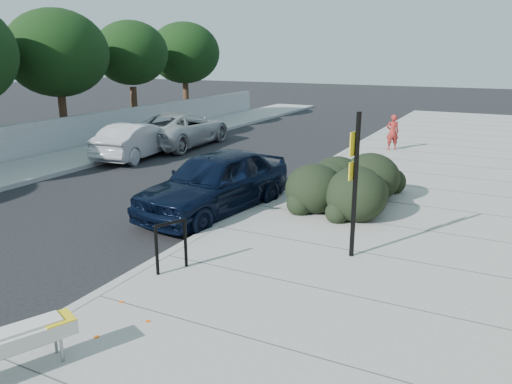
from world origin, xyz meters
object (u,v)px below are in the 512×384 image
bike_rack (171,241)px  pedestrian (393,132)px  sign_post (355,178)px  suv_silver (181,129)px  sedan_navy (215,182)px  wagon_silver (137,140)px

bike_rack → pedestrian: bearing=110.6°
sign_post → suv_silver: (-10.98, 9.61, -1.04)m
sign_post → suv_silver: bearing=154.9°
sedan_navy → sign_post: bearing=-13.0°
bike_rack → pedestrian: 14.59m
bike_rack → wagon_silver: size_ratio=0.23×
wagon_silver → suv_silver: suv_silver is taller
sign_post → suv_silver: sign_post is taller
sedan_navy → suv_silver: size_ratio=0.88×
suv_silver → pedestrian: size_ratio=3.75×
suv_silver → pedestrian: pedestrian is taller
wagon_silver → pedestrian: 10.88m
sign_post → wagon_silver: (-10.98, 6.43, -1.09)m
bike_rack → sign_post: sign_post is taller
sedan_navy → suv_silver: bearing=138.1°
suv_silver → sign_post: bearing=135.8°
sedan_navy → pedestrian: sedan_navy is taller
sign_post → pedestrian: sign_post is taller
bike_rack → sedan_navy: 4.16m
sign_post → suv_silver: size_ratio=0.53×
bike_rack → sign_post: size_ratio=0.33×
wagon_silver → bike_rack: bearing=125.5°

